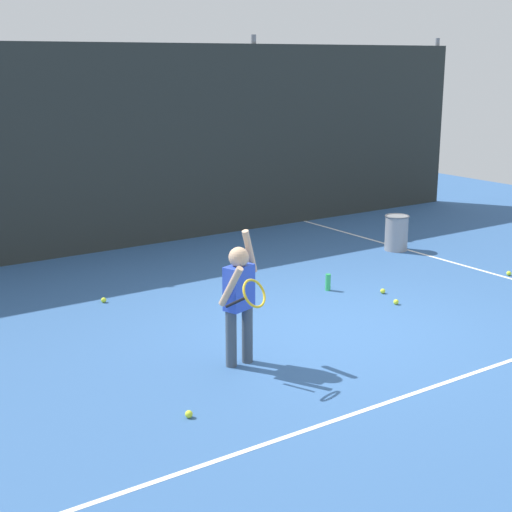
{
  "coord_description": "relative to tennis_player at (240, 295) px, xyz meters",
  "views": [
    {
      "loc": [
        -5.31,
        -6.24,
        2.98
      ],
      "look_at": [
        -0.71,
        0.46,
        0.85
      ],
      "focal_mm": 53.54,
      "sensor_mm": 36.0,
      "label": 1
    }
  ],
  "objects": [
    {
      "name": "court_line_sideline",
      "position": [
        4.76,
        1.31,
        -0.72
      ],
      "size": [
        0.05,
        9.0,
        0.0
      ],
      "primitive_type": "cube",
      "color": "white",
      "rests_on": "ground"
    },
    {
      "name": "tennis_player",
      "position": [
        0.0,
        0.0,
        0.0
      ],
      "size": [
        0.58,
        0.72,
        1.35
      ],
      "rotation": [
        0.0,
        0.0,
        0.31
      ],
      "color": "#3F4C59",
      "rests_on": "ground"
    },
    {
      "name": "tennis_ball_6",
      "position": [
        -0.31,
        2.62,
        -0.69
      ],
      "size": [
        0.07,
        0.07,
        0.07
      ],
      "primitive_type": "sphere",
      "color": "#CCE033",
      "rests_on": "ground"
    },
    {
      "name": "fence_post_3",
      "position": [
        8.17,
        5.15,
        0.94
      ],
      "size": [
        0.09,
        0.09,
        3.34
      ],
      "primitive_type": "cylinder",
      "color": "slate",
      "rests_on": "ground"
    },
    {
      "name": "tennis_ball_0",
      "position": [
        -0.99,
        -0.72,
        -0.69
      ],
      "size": [
        0.07,
        0.07,
        0.07
      ],
      "primitive_type": "sphere",
      "color": "#CCE033",
      "rests_on": "ground"
    },
    {
      "name": "water_bottle",
      "position": [
        2.33,
        1.44,
        -0.62
      ],
      "size": [
        0.07,
        0.07,
        0.22
      ],
      "primitive_type": "cylinder",
      "color": "green",
      "rests_on": "ground"
    },
    {
      "name": "tennis_ball_4",
      "position": [
        2.64,
        0.5,
        -0.69
      ],
      "size": [
        0.07,
        0.07,
        0.07
      ],
      "primitive_type": "sphere",
      "color": "#CCE033",
      "rests_on": "ground"
    },
    {
      "name": "tennis_ball_3",
      "position": [
        4.87,
        0.54,
        -0.69
      ],
      "size": [
        0.07,
        0.07,
        0.07
      ],
      "primitive_type": "sphere",
      "color": "#CCE033",
      "rests_on": "ground"
    },
    {
      "name": "tennis_ball_5",
      "position": [
        1.69,
        2.32,
        -0.69
      ],
      "size": [
        0.07,
        0.07,
        0.07
      ],
      "primitive_type": "sphere",
      "color": "#CCE033",
      "rests_on": "ground"
    },
    {
      "name": "back_fence_windscreen",
      "position": [
        1.43,
        5.09,
        0.87
      ],
      "size": [
        13.77,
        0.08,
        3.19
      ],
      "primitive_type": "cube",
      "color": "#282D2B",
      "rests_on": "ground"
    },
    {
      "name": "fence_post_2",
      "position": [
        3.68,
        5.15,
        0.94
      ],
      "size": [
        0.09,
        0.09,
        3.34
      ],
      "primitive_type": "cylinder",
      "color": "slate",
      "rests_on": "ground"
    },
    {
      "name": "tennis_ball_1",
      "position": [
        2.83,
        0.92,
        -0.69
      ],
      "size": [
        0.07,
        0.07,
        0.07
      ],
      "primitive_type": "sphere",
      "color": "#CCE033",
      "rests_on": "ground"
    },
    {
      "name": "court_line_baseline",
      "position": [
        1.43,
        -1.46,
        -0.72
      ],
      "size": [
        9.0,
        0.05,
        0.0
      ],
      "primitive_type": "cube",
      "color": "white",
      "rests_on": "ground"
    },
    {
      "name": "ground_plane",
      "position": [
        1.43,
        0.31,
        -0.73
      ],
      "size": [
        20.0,
        20.0,
        0.0
      ],
      "primitive_type": "plane",
      "color": "#335B93"
    },
    {
      "name": "ball_hopper",
      "position": [
        4.6,
        2.49,
        -0.44
      ],
      "size": [
        0.38,
        0.38,
        0.56
      ],
      "color": "gray",
      "rests_on": "ground"
    }
  ]
}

